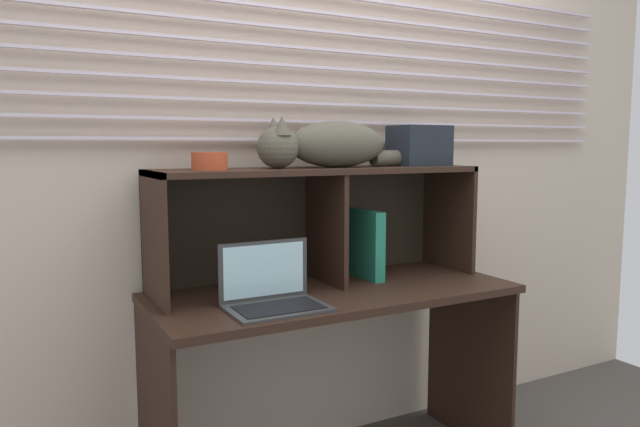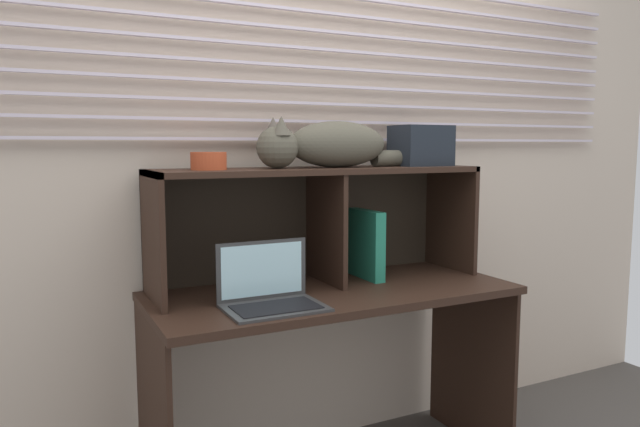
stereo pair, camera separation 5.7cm
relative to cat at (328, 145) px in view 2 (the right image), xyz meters
The scene contains 9 objects.
back_panel_with_blinds 0.23m from the cat, 99.31° to the left, with size 4.40×0.08×2.50m.
desk 0.72m from the cat, 107.06° to the right, with size 1.40×0.60×0.77m.
hutch_shelf_unit 0.23m from the cat, 134.18° to the left, with size 1.33×0.35×0.46m.
cat is the anchor object (origin of this frame).
laptop 0.66m from the cat, 145.70° to the right, with size 0.33×0.24×0.22m.
binder_upright 0.45m from the cat, ahead, with size 0.05×0.23×0.28m, color #248164.
book_stack 0.64m from the cat, behind, with size 0.15×0.25×0.03m.
small_basket 0.49m from the cat, behind, with size 0.13×0.13×0.06m, color #B94625.
storage_box 0.45m from the cat, ahead, with size 0.23×0.18×0.17m, color black.
Camera 2 is at (-1.04, -1.75, 1.32)m, focal length 33.03 mm.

